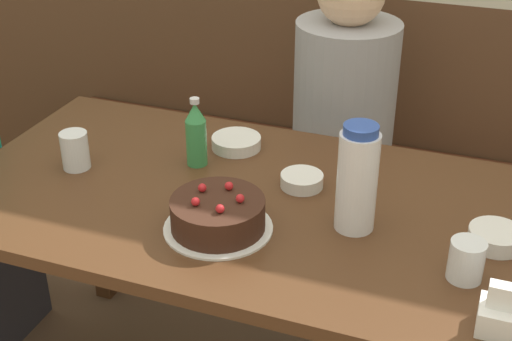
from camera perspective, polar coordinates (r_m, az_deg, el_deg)
The scene contains 12 objects.
bench_seat at distance 2.74m, azimuth 5.92°, elevation -3.33°, with size 2.27×0.38×0.47m.
dining_table at distance 1.83m, azimuth -0.23°, elevation -4.68°, with size 1.53×0.81×0.77m.
birthday_cake at distance 1.64m, azimuth -3.07°, elevation -3.56°, with size 0.26×0.26×0.10m.
water_pitcher at distance 1.62m, azimuth 8.10°, elevation -0.68°, with size 0.09×0.09×0.26m.
soju_bottle at distance 1.90m, azimuth -4.82°, elevation 2.96°, with size 0.06×0.06×0.19m.
napkin_holder at distance 1.44m, azimuth 19.55°, elevation -10.90°, with size 0.11×0.08×0.11m.
bowl_soup_white at distance 1.68m, azimuth 18.62°, elevation -5.13°, with size 0.12×0.12×0.04m.
bowl_rice_small at distance 1.82m, azimuth 3.68°, elevation -0.80°, with size 0.11×0.11×0.03m.
bowl_side_dish at distance 2.01m, azimuth -1.59°, elevation 2.26°, with size 0.14×0.14×0.03m.
glass_water_tall at distance 1.55m, azimuth 16.47°, elevation -6.91°, with size 0.07×0.07×0.09m.
glass_tumbler_short at distance 1.95m, azimuth -14.28°, elevation 1.57°, with size 0.07×0.07×0.10m.
person_teal_shirt at distance 2.40m, azimuth 6.84°, elevation 1.92°, with size 0.33×0.34×1.24m.
Camera 1 is at (0.54, -1.42, 1.69)m, focal length 50.00 mm.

